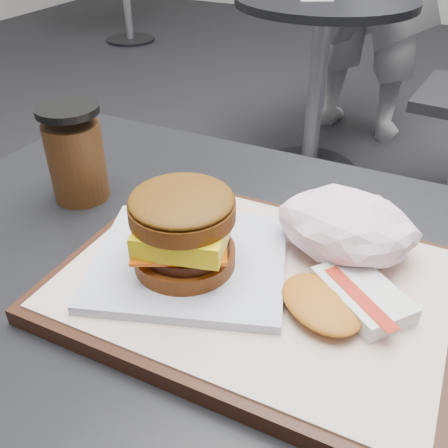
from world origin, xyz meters
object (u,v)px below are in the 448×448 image
customer_table (215,382)px  crumpled_wrapper (347,226)px  breakfast_sandwich (185,237)px  serving_tray (255,285)px  hash_brown (344,299)px  neighbor_table (321,50)px  coffee_cup (76,157)px

customer_table → crumpled_wrapper: size_ratio=5.71×
breakfast_sandwich → serving_tray: bearing=14.5°
hash_brown → neighbor_table: 1.75m
customer_table → hash_brown: hash_brown is taller
crumpled_wrapper → serving_tray: bearing=-129.7°
serving_tray → customer_table: bearing=166.8°
customer_table → neighbor_table: size_ratio=1.07×
crumpled_wrapper → neighbor_table: crumpled_wrapper is taller
serving_tray → neighbor_table: size_ratio=0.51×
breakfast_sandwich → coffee_cup: (-0.21, 0.09, -0.00)m
customer_table → hash_brown: 0.26m
coffee_cup → neighbor_table: 1.62m
serving_tray → crumpled_wrapper: crumpled_wrapper is taller
breakfast_sandwich → customer_table: bearing=65.4°
hash_brown → neighbor_table: hash_brown is taller
customer_table → crumpled_wrapper: 0.27m
serving_tray → hash_brown: 0.09m
breakfast_sandwich → neighbor_table: size_ratio=0.31×
coffee_cup → serving_tray: bearing=-15.2°
crumpled_wrapper → neighbor_table: 1.67m
customer_table → hash_brown: (0.14, -0.02, 0.22)m
serving_tray → breakfast_sandwich: breakfast_sandwich is taller
customer_table → coffee_cup: (-0.22, 0.06, 0.24)m
serving_tray → neighbor_table: 1.73m
coffee_cup → neighbor_table: (-0.13, 1.59, -0.28)m
crumpled_wrapper → coffee_cup: 0.34m
breakfast_sandwich → neighbor_table: 1.74m
customer_table → serving_tray: serving_tray is taller
customer_table → coffee_cup: size_ratio=6.46×
hash_brown → neighbor_table: bearing=106.4°
neighbor_table → customer_table: bearing=-78.0°
customer_table → neighbor_table: 1.69m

